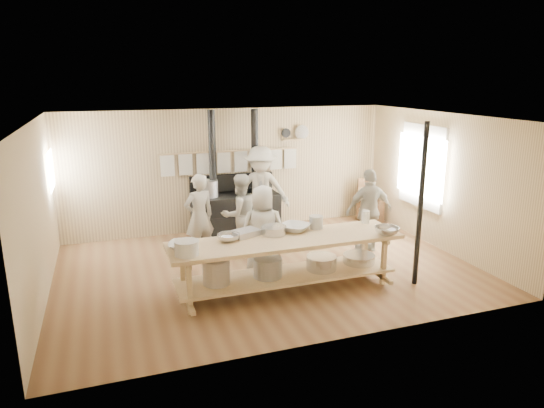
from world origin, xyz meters
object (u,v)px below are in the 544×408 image
(cook_center, at_px, (263,230))
(cook_right, at_px, (369,211))
(cook_by_window, at_px, (261,191))
(chair, at_px, (370,209))
(stove, at_px, (235,210))
(prep_table, at_px, (286,259))
(cook_far_left, at_px, (199,217))
(cook_left, at_px, (240,214))
(roasting_pan, at_px, (245,233))

(cook_center, distance_m, cook_right, 2.26)
(cook_by_window, bearing_deg, chair, 18.85)
(stove, height_order, chair, stove)
(stove, bearing_deg, chair, -2.68)
(stove, height_order, prep_table, stove)
(prep_table, height_order, cook_center, cook_center)
(cook_center, bearing_deg, cook_right, -156.69)
(chair, bearing_deg, cook_center, -152.60)
(stove, height_order, cook_far_left, stove)
(cook_far_left, height_order, cook_left, cook_far_left)
(cook_right, relative_size, cook_by_window, 0.85)
(chair, bearing_deg, cook_by_window, 175.22)
(prep_table, bearing_deg, cook_right, 28.63)
(stove, distance_m, chair, 3.17)
(prep_table, height_order, cook_left, cook_left)
(stove, relative_size, prep_table, 0.72)
(stove, height_order, cook_center, stove)
(cook_far_left, height_order, roasting_pan, cook_far_left)
(prep_table, bearing_deg, cook_far_left, 118.51)
(prep_table, relative_size, roasting_pan, 8.65)
(stove, xyz_separation_m, cook_far_left, (-0.99, -1.21, 0.27))
(prep_table, relative_size, cook_left, 2.36)
(cook_left, height_order, cook_by_window, cook_by_window)
(stove, bearing_deg, cook_center, -92.87)
(cook_left, bearing_deg, cook_right, 151.08)
(cook_by_window, bearing_deg, cook_right, -28.21)
(prep_table, bearing_deg, roasting_pan, 148.73)
(cook_by_window, xyz_separation_m, roasting_pan, (-1.06, -2.52, -0.03))
(cook_by_window, distance_m, chair, 2.72)
(prep_table, bearing_deg, chair, 42.27)
(cook_right, xyz_separation_m, chair, (1.04, 1.71, -0.50))
(prep_table, distance_m, cook_by_window, 2.92)
(cook_left, height_order, roasting_pan, cook_left)
(prep_table, relative_size, cook_by_window, 1.94)
(cook_far_left, bearing_deg, cook_right, 151.45)
(prep_table, distance_m, cook_center, 0.82)
(cook_far_left, relative_size, cook_right, 0.99)
(stove, distance_m, cook_center, 2.25)
(cook_center, bearing_deg, prep_table, 111.75)
(stove, distance_m, roasting_pan, 2.77)
(cook_center, relative_size, roasting_pan, 3.64)
(cook_left, bearing_deg, prep_table, 83.86)
(cook_center, xyz_separation_m, cook_by_window, (0.62, 2.07, 0.17))
(cook_left, relative_size, cook_by_window, 0.82)
(cook_far_left, relative_size, cook_left, 1.03)
(chair, bearing_deg, prep_table, -142.94)
(stove, xyz_separation_m, cook_left, (-0.23, -1.20, 0.24))
(chair, bearing_deg, stove, 172.10)
(prep_table, height_order, cook_far_left, cook_far_left)
(cook_right, relative_size, chair, 1.62)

